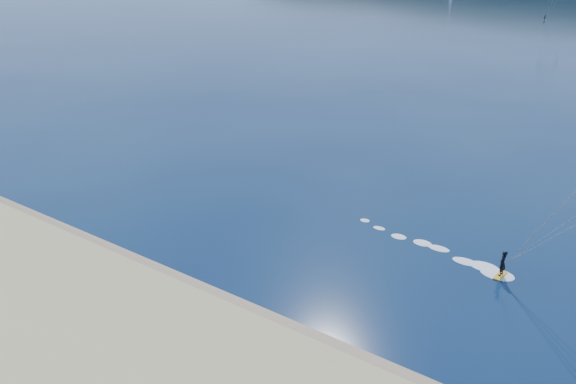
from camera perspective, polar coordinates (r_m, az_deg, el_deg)
The scene contains 2 objects.
ground at distance 28.54m, azimuth -16.78°, elevation -14.53°, with size 1800.00×1800.00×0.00m, color #08183D.
wet_sand at distance 30.84m, azimuth -10.23°, elevation -10.65°, with size 220.00×2.50×0.10m.
Camera 1 is at (18.99, -13.11, 16.79)m, focal length 33.45 mm.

